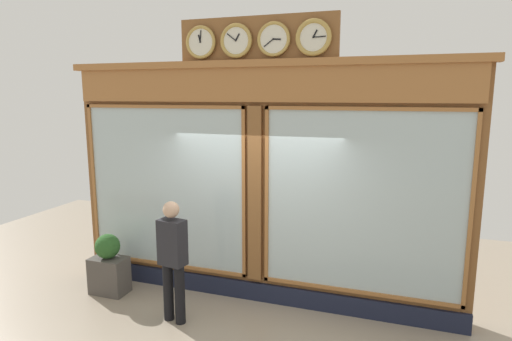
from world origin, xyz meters
name	(u,v)px	position (x,y,z in m)	size (l,w,h in m)	color
shop_facade	(259,182)	(0.00, -0.13, 1.80)	(6.03, 0.42, 4.12)	brown
pedestrian	(173,257)	(0.85, 0.96, 0.93)	(0.39, 0.28, 1.69)	black
planter_box	(109,275)	(2.24, 0.53, 0.29)	(0.56, 0.36, 0.57)	#4C4742
planter_shrub	(107,246)	(2.24, 0.53, 0.76)	(0.38, 0.38, 0.38)	#285623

